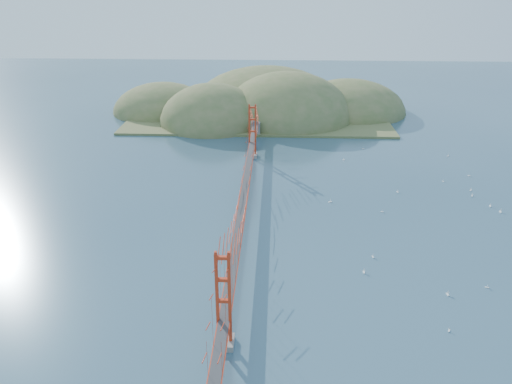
{
  "coord_description": "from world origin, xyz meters",
  "views": [
    {
      "loc": [
        5.23,
        -72.55,
        37.15
      ],
      "look_at": [
        2.08,
        0.0,
        4.92
      ],
      "focal_mm": 35.0,
      "sensor_mm": 36.0,
      "label": 1
    }
  ],
  "objects_px": {
    "sailboat_2": "(487,287)",
    "sailboat_1": "(398,192)",
    "bridge": "(243,179)",
    "sailboat_0": "(448,294)"
  },
  "relations": [
    {
      "from": "bridge",
      "to": "sailboat_1",
      "type": "height_order",
      "value": "bridge"
    },
    {
      "from": "sailboat_0",
      "to": "sailboat_1",
      "type": "relative_size",
      "value": 1.16
    },
    {
      "from": "sailboat_1",
      "to": "sailboat_2",
      "type": "bearing_deg",
      "value": -80.62
    },
    {
      "from": "sailboat_0",
      "to": "sailboat_2",
      "type": "bearing_deg",
      "value": 17.8
    },
    {
      "from": "sailboat_2",
      "to": "sailboat_1",
      "type": "xyz_separation_m",
      "value": [
        -4.95,
        29.98,
        0.0
      ]
    },
    {
      "from": "sailboat_2",
      "to": "sailboat_1",
      "type": "distance_m",
      "value": 30.38
    },
    {
      "from": "bridge",
      "to": "sailboat_1",
      "type": "xyz_separation_m",
      "value": [
        27.57,
        11.89,
        -6.87
      ]
    },
    {
      "from": "bridge",
      "to": "sailboat_1",
      "type": "distance_m",
      "value": 30.8
    },
    {
      "from": "sailboat_2",
      "to": "sailboat_1",
      "type": "relative_size",
      "value": 0.95
    },
    {
      "from": "bridge",
      "to": "sailboat_0",
      "type": "relative_size",
      "value": 132.43
    }
  ]
}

